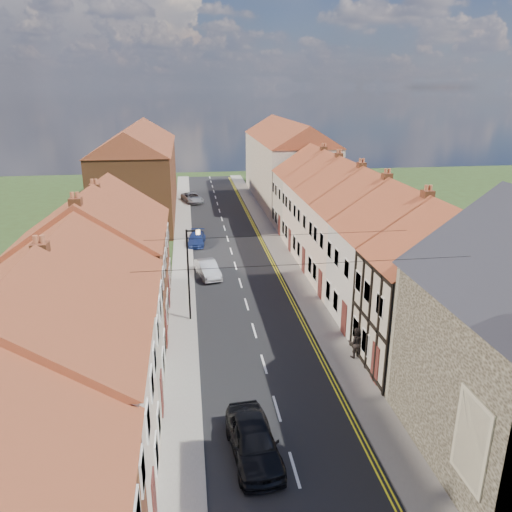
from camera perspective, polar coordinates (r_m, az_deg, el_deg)
The scene contains 21 objects.
road at distance 42.25m, azimuth -2.37°, elevation -1.11°, with size 7.00×90.00×0.02m, color black.
pavement_left at distance 42.08m, azimuth -8.35°, elevation -1.32°, with size 1.80×90.00×0.12m, color #A7A198.
pavement_right at distance 42.84m, azimuth 3.49°, elevation -0.78°, with size 1.80×90.00×0.12m, color #A7A198.
cottage_r_tudor at distance 27.59m, azimuth 20.83°, elevation -3.52°, with size 8.30×5.20×9.00m.
cottage_r_white_near at distance 32.12m, azimuth 16.43°, elevation 0.05°, with size 8.30×6.00×9.00m.
cottage_r_cream_mid at distance 36.87m, azimuth 13.10°, elevation 2.72°, with size 8.30×5.20×9.00m.
cottage_r_pink at distance 41.78m, azimuth 10.53°, elevation 4.75°, with size 8.30×6.00×9.00m.
cottage_r_white_far at distance 46.80m, azimuth 8.50°, elevation 6.36°, with size 8.30×5.20×9.00m.
cottage_r_cream_far at distance 51.90m, azimuth 6.86°, elevation 7.63°, with size 8.30×6.00×9.00m.
cottage_l_cream at distance 18.88m, azimuth -24.66°, elevation -14.50°, with size 8.30×6.30×9.10m.
cottage_l_white at distance 24.37m, azimuth -20.56°, elevation -6.69°, with size 8.30×6.90×8.80m.
cottage_l_brick_mid at distance 29.85m, azimuth -18.23°, elevation -1.44°, with size 8.30×5.70×9.10m.
cottage_l_pink at distance 35.33m, azimuth -16.66°, elevation 1.53°, with size 8.30×6.30×8.80m.
block_right_far at distance 66.49m, azimuth 3.56°, elevation 10.87°, with size 8.30×24.20×10.50m.
block_left_far at distance 60.52m, azimuth -13.27°, elevation 9.64°, with size 8.30×24.20×10.50m.
lamppost at distance 31.48m, azimuth -7.60°, elevation -1.50°, with size 0.88×0.15×6.00m.
car_near at distance 21.51m, azimuth -0.28°, elevation -20.32°, with size 1.85×4.59×1.56m, color black.
car_mid at distance 39.78m, azimuth -5.55°, elevation -1.49°, with size 1.37×3.93×1.30m, color #A0A2A7.
car_far at distance 48.14m, azimuth -6.82°, elevation 1.96°, with size 1.58×3.89×1.13m, color navy.
car_distant at distance 66.15m, azimuth -7.30°, elevation 6.61°, with size 2.11×4.57×1.27m, color #929599.
pedestrian_right at distance 28.37m, azimuth 11.32°, elevation -9.68°, with size 0.87×0.68×1.79m, color black.
Camera 1 is at (-3.68, -9.58, 14.33)m, focal length 35.00 mm.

